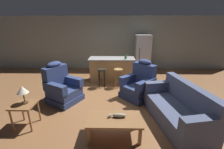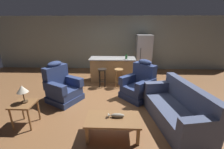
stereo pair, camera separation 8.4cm
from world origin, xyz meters
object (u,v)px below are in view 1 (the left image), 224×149
(recliner_near_island, at_px, (139,84))
(bar_stool_left, at_px, (102,74))
(bar_stool_right, at_px, (118,75))
(table_lamp, at_px, (22,91))
(refrigerator, at_px, (142,54))
(couch, at_px, (178,109))
(end_table, at_px, (24,108))
(kitchen_island, at_px, (112,69))
(coffee_table, at_px, (115,121))
(fish_figurine, at_px, (118,115))
(bottle_tall_green, at_px, (126,57))
(recliner_near_lamp, at_px, (62,88))

(recliner_near_island, bearing_deg, bar_stool_left, -76.01)
(recliner_near_island, xyz_separation_m, bar_stool_right, (-0.64, 0.82, 0.05))
(table_lamp, xyz_separation_m, refrigerator, (3.29, 4.11, 0.01))
(couch, distance_m, end_table, 3.49)
(table_lamp, bearing_deg, kitchen_island, 57.30)
(end_table, xyz_separation_m, refrigerator, (3.30, 4.15, 0.42))
(coffee_table, bearing_deg, couch, 18.82)
(kitchen_island, bearing_deg, coffee_table, -87.78)
(end_table, xyz_separation_m, table_lamp, (0.01, 0.04, 0.41))
(fish_figurine, height_order, bar_stool_right, bar_stool_right)
(kitchen_island, bearing_deg, table_lamp, -122.70)
(end_table, bearing_deg, fish_figurine, -6.88)
(couch, bearing_deg, recliner_near_island, -71.10)
(bottle_tall_green, bearing_deg, bar_stool_left, -152.31)
(recliner_near_lamp, distance_m, kitchen_island, 2.27)
(kitchen_island, xyz_separation_m, bar_stool_right, (0.25, -0.63, -0.01))
(kitchen_island, bearing_deg, end_table, -122.57)
(bar_stool_right, bearing_deg, end_table, -132.64)
(coffee_table, height_order, fish_figurine, fish_figurine)
(table_lamp, bearing_deg, bar_stool_left, 56.41)
(kitchen_island, relative_size, refrigerator, 1.02)
(bar_stool_left, distance_m, bar_stool_right, 0.61)
(recliner_near_lamp, xyz_separation_m, bottle_tall_green, (1.99, 1.58, 0.61))
(couch, height_order, bar_stool_left, couch)
(coffee_table, bearing_deg, fish_figurine, 30.13)
(coffee_table, relative_size, recliner_near_lamp, 0.92)
(bar_stool_left, bearing_deg, recliner_near_lamp, -134.71)
(end_table, bearing_deg, recliner_near_lamp, 70.42)
(bottle_tall_green, bearing_deg, couch, -67.46)
(recliner_near_lamp, distance_m, bottle_tall_green, 2.61)
(refrigerator, bearing_deg, fish_figurine, -105.60)
(fish_figurine, relative_size, bottle_tall_green, 1.60)
(refrigerator, distance_m, bottle_tall_green, 1.63)
(recliner_near_island, distance_m, bar_stool_left, 1.49)
(recliner_near_lamp, relative_size, table_lamp, 2.93)
(recliner_near_island, height_order, bar_stool_right, recliner_near_island)
(recliner_near_lamp, bearing_deg, refrigerator, 74.87)
(recliner_near_island, height_order, refrigerator, refrigerator)
(couch, relative_size, bottle_tall_green, 9.49)
(recliner_near_lamp, height_order, bottle_tall_green, recliner_near_lamp)
(table_lamp, xyz_separation_m, bar_stool_left, (1.52, 2.28, -0.40))
(bar_stool_left, xyz_separation_m, bottle_tall_green, (0.89, 0.47, 0.56))
(fish_figurine, xyz_separation_m, recliner_near_island, (0.70, 1.75, -0.04))
(coffee_table, xyz_separation_m, refrigerator, (1.29, 4.44, 0.52))
(recliner_near_island, height_order, bottle_tall_green, recliner_near_island)
(couch, relative_size, table_lamp, 4.92)
(fish_figurine, relative_size, couch, 0.17)
(fish_figurine, bearing_deg, kitchen_island, 93.37)
(bar_stool_right, relative_size, refrigerator, 0.39)
(coffee_table, relative_size, table_lamp, 2.68)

